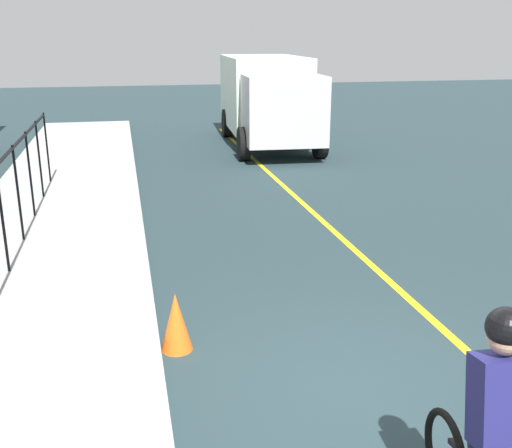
% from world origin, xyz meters
% --- Properties ---
extents(ground_plane, '(80.00, 80.00, 0.00)m').
position_xyz_m(ground_plane, '(0.00, 0.00, 0.00)').
color(ground_plane, '#23363A').
extents(lane_line_centre, '(36.00, 0.12, 0.01)m').
position_xyz_m(lane_line_centre, '(0.00, -1.60, 0.00)').
color(lane_line_centre, yellow).
rests_on(lane_line_centre, ground).
extents(cyclist_lead, '(1.71, 0.38, 1.83)m').
position_xyz_m(cyclist_lead, '(-1.90, -0.19, 0.91)').
color(cyclist_lead, black).
rests_on(cyclist_lead, ground).
extents(box_truck_background, '(6.84, 2.87, 2.78)m').
position_xyz_m(box_truck_background, '(14.24, -2.55, 1.55)').
color(box_truck_background, silver).
rests_on(box_truck_background, ground).
extents(traffic_cone_near, '(0.36, 0.36, 0.69)m').
position_xyz_m(traffic_cone_near, '(1.35, 1.61, 0.34)').
color(traffic_cone_near, orange).
rests_on(traffic_cone_near, ground).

